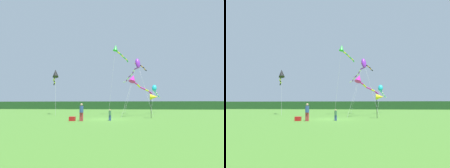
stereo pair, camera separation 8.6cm
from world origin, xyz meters
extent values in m
plane|color=#4C842D|center=(0.00, 0.00, 0.00)|extent=(120.00, 120.00, 0.00)
cube|color=#234C23|center=(0.00, 45.00, 1.32)|extent=(108.00, 3.09, 2.63)
cylinder|color=#B23338|center=(-2.15, -2.32, 0.40)|extent=(0.17, 0.17, 0.81)
cylinder|color=#B23338|center=(-1.97, -2.32, 0.40)|extent=(0.17, 0.17, 0.81)
cylinder|color=#334C8C|center=(-2.06, -2.32, 1.13)|extent=(0.37, 0.37, 0.64)
sphere|color=tan|center=(-2.06, -2.32, 1.57)|extent=(0.24, 0.24, 0.24)
cylinder|color=#334C8C|center=(0.55, -1.55, 0.27)|extent=(0.11, 0.11, 0.53)
cylinder|color=#334C8C|center=(0.67, -1.55, 0.27)|extent=(0.11, 0.11, 0.53)
cylinder|color=#3F724C|center=(0.61, -1.55, 0.74)|extent=(0.24, 0.24, 0.42)
sphere|color=tan|center=(0.61, -1.55, 1.03)|extent=(0.16, 0.16, 0.16)
cube|color=red|center=(-2.99, -2.20, 0.20)|extent=(0.56, 0.43, 0.41)
cylinder|color=black|center=(4.95, 2.26, 1.50)|extent=(0.06, 0.06, 3.00)
cone|color=yellow|center=(5.30, 2.26, 2.46)|extent=(0.90, 0.70, 0.70)
cylinder|color=#B2B2B2|center=(2.18, 3.83, 2.51)|extent=(1.45, 2.07, 5.04)
cone|color=#E026B2|center=(2.89, 4.85, 5.03)|extent=(1.49, 1.57, 1.28)
cylinder|color=#E026B2|center=(3.17, 5.27, 4.49)|extent=(0.76, 0.99, 0.49)
cylinder|color=yellow|center=(3.66, 6.14, 4.18)|extent=(0.62, 1.05, 0.51)
cylinder|color=#E026B2|center=(4.24, 6.93, 3.88)|extent=(0.92, 0.86, 0.47)
cylinder|color=yellow|center=(4.88, 7.69, 3.65)|extent=(0.72, 0.99, 0.38)
cylinder|color=#E026B2|center=(5.45, 8.52, 3.39)|extent=(0.80, 0.97, 0.52)
cylinder|color=#B2B2B2|center=(-8.87, 7.68, 3.28)|extent=(1.05, 2.04, 6.57)
cone|color=black|center=(-9.38, 8.68, 6.56)|extent=(1.42, 1.58, 1.52)
cylinder|color=black|center=(-9.61, 9.03, 5.95)|extent=(0.66, 0.85, 0.39)
cylinder|color=yellow|center=(-10.06, 9.76, 5.74)|extent=(0.61, 0.89, 0.42)
cylinder|color=black|center=(-10.38, 10.54, 5.57)|extent=(0.44, 0.90, 0.32)
cylinder|color=yellow|center=(-10.64, 11.35, 5.44)|extent=(0.47, 0.90, 0.32)
cylinder|color=black|center=(-11.00, 12.11, 5.24)|extent=(0.65, 0.88, 0.47)
cylinder|color=#B2B2B2|center=(4.65, 7.88, 4.07)|extent=(1.87, 4.02, 8.14)
ellipsoid|color=purple|center=(3.73, 9.88, 8.13)|extent=(1.17, 1.32, 1.84)
cylinder|color=purple|center=(3.48, 10.22, 7.37)|extent=(0.68, 0.83, 0.33)
cylinder|color=white|center=(3.14, 10.99, 7.23)|extent=(0.37, 0.91, 0.35)
cylinder|color=purple|center=(2.98, 11.82, 7.04)|extent=(0.37, 0.92, 0.42)
cylinder|color=white|center=(2.74, 12.64, 6.82)|extent=(0.50, 0.91, 0.41)
cylinder|color=purple|center=(2.39, 13.41, 6.59)|extent=(0.62, 0.89, 0.43)
cylinder|color=white|center=(2.05, 14.18, 6.33)|extent=(0.47, 0.93, 0.48)
cylinder|color=purple|center=(1.80, 15.00, 6.08)|extent=(0.44, 0.92, 0.40)
cylinder|color=white|center=(1.43, 15.76, 5.91)|extent=(0.67, 0.83, 0.32)
cylinder|color=#B2B2B2|center=(6.17, 12.16, 2.25)|extent=(1.09, 3.90, 4.52)
ellipsoid|color=#1EB7CC|center=(6.70, 14.09, 4.50)|extent=(1.13, 1.37, 1.41)
cylinder|color=#1EB7CC|center=(6.83, 14.44, 3.90)|extent=(0.47, 0.81, 0.42)
cylinder|color=white|center=(7.11, 15.11, 3.74)|extent=(0.49, 0.77, 0.30)
cylinder|color=#1EB7CC|center=(7.29, 15.81, 3.58)|extent=(0.27, 0.80, 0.40)
cylinder|color=white|center=(7.50, 16.50, 3.40)|extent=(0.54, 0.78, 0.35)
cylinder|color=#1EB7CC|center=(7.78, 17.17, 3.22)|extent=(0.44, 0.81, 0.41)
cylinder|color=white|center=(8.04, 17.85, 3.03)|extent=(0.49, 0.79, 0.36)
cylinder|color=#B2B2B2|center=(-0.23, 8.34, 5.31)|extent=(0.92, 1.85, 10.62)
cone|color=green|center=(0.22, 9.25, 10.61)|extent=(1.08, 1.16, 1.12)
cylinder|color=green|center=(0.34, 9.56, 10.15)|extent=(0.45, 0.73, 0.32)
cylinder|color=yellow|center=(0.62, 10.16, 10.05)|extent=(0.50, 0.71, 0.28)
cylinder|color=green|center=(0.90, 10.77, 9.96)|extent=(0.43, 0.72, 0.29)
cylinder|color=yellow|center=(1.16, 11.38, 9.82)|extent=(0.49, 0.74, 0.38)
cylinder|color=green|center=(1.48, 11.97, 9.63)|extent=(0.55, 0.72, 0.38)
cylinder|color=yellow|center=(1.76, 12.57, 9.48)|extent=(0.42, 0.72, 0.30)
cylinder|color=green|center=(1.97, 13.20, 9.33)|extent=(0.40, 0.75, 0.40)
cylinder|color=#B2B2B2|center=(2.62, 15.37, 5.07)|extent=(2.43, 4.42, 10.15)
cone|color=orange|center=(3.82, 17.57, 10.14)|extent=(1.18, 1.34, 1.30)
cylinder|color=orange|center=(4.06, 17.83, 9.66)|extent=(0.64, 0.67, 0.29)
cylinder|color=black|center=(4.47, 18.40, 9.56)|extent=(0.53, 0.74, 0.30)
cylinder|color=orange|center=(4.80, 19.02, 9.44)|extent=(0.53, 0.75, 0.34)
cylinder|color=black|center=(5.13, 19.64, 9.32)|extent=(0.50, 0.74, 0.28)
cylinder|color=orange|center=(5.40, 20.29, 9.17)|extent=(0.45, 0.79, 0.43)
cylinder|color=black|center=(5.71, 20.92, 8.97)|extent=(0.56, 0.74, 0.35)
camera|label=1|loc=(2.85, -20.49, 1.57)|focal=30.79mm
camera|label=2|loc=(2.94, -20.48, 1.57)|focal=30.79mm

